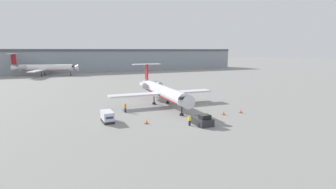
% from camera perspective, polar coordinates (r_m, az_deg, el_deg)
% --- Properties ---
extents(ground_plane, '(600.00, 600.00, 0.00)m').
position_cam_1_polar(ground_plane, '(43.77, 7.07, -6.66)').
color(ground_plane, gray).
extents(terminal_building, '(180.00, 16.80, 12.64)m').
position_cam_1_polar(terminal_building, '(157.40, -16.44, 7.18)').
color(terminal_building, '#8C939E').
rests_on(terminal_building, ground).
extents(airplane_main, '(24.02, 27.14, 8.62)m').
position_cam_1_polar(airplane_main, '(59.13, -1.34, 0.82)').
color(airplane_main, silver).
rests_on(airplane_main, ground).
extents(pushback_tug, '(2.40, 3.95, 1.89)m').
position_cam_1_polar(pushback_tug, '(43.96, 7.41, -5.64)').
color(pushback_tug, '#2D2D33').
rests_on(pushback_tug, ground).
extents(luggage_cart, '(1.73, 3.71, 1.90)m').
position_cam_1_polar(luggage_cart, '(46.32, -13.07, -4.71)').
color(luggage_cart, '#232326').
rests_on(luggage_cart, ground).
extents(worker_near_tug, '(0.40, 0.24, 1.74)m').
position_cam_1_polar(worker_near_tug, '(43.19, 4.72, -5.59)').
color(worker_near_tug, '#232838').
rests_on(worker_near_tug, ground).
extents(worker_by_wing, '(0.40, 0.26, 1.87)m').
position_cam_1_polar(worker_by_wing, '(52.68, -9.27, -2.79)').
color(worker_by_wing, '#232838').
rests_on(worker_by_wing, ground).
extents(traffic_cone_left, '(0.61, 0.61, 0.74)m').
position_cam_1_polar(traffic_cone_left, '(44.38, -4.68, -5.92)').
color(traffic_cone_left, black).
rests_on(traffic_cone_left, ground).
extents(traffic_cone_right, '(0.54, 0.54, 0.83)m').
position_cam_1_polar(traffic_cone_right, '(51.30, 12.04, -3.90)').
color(traffic_cone_right, black).
rests_on(traffic_cone_right, ground).
extents(traffic_cone_mid, '(0.54, 0.54, 0.79)m').
position_cam_1_polar(traffic_cone_mid, '(53.68, 15.58, -3.46)').
color(traffic_cone_mid, black).
rests_on(traffic_cone_mid, ground).
extents(airplane_parked_far_left, '(30.31, 32.23, 10.52)m').
position_cam_1_polar(airplane_parked_far_left, '(138.23, -25.34, 5.28)').
color(airplane_parked_far_left, white).
rests_on(airplane_parked_far_left, ground).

